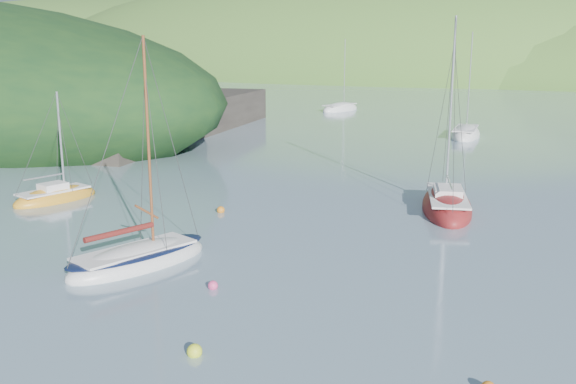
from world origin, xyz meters
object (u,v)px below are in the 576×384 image
at_px(distant_sloop_c, 340,109).
at_px(sailboat_yellow, 55,198).
at_px(distant_sloop_a, 465,135).
at_px(sloop_red, 447,207).
at_px(daysailer_white, 138,260).

bearing_deg(distant_sloop_c, sailboat_yellow, -73.28).
bearing_deg(distant_sloop_c, distant_sloop_a, -28.48).
height_order(sloop_red, distant_sloop_a, sloop_red).
bearing_deg(distant_sloop_c, sloop_red, -49.25).
xyz_separation_m(sloop_red, distant_sloop_a, (-5.08, 29.26, -0.03)).
relative_size(distant_sloop_a, distant_sloop_c, 1.06).
distance_m(daysailer_white, sloop_red, 17.54).
height_order(sailboat_yellow, distant_sloop_a, distant_sloop_a).
bearing_deg(distant_sloop_a, daysailer_white, -101.93).
distance_m(sloop_red, sailboat_yellow, 22.65).
xyz_separation_m(sloop_red, distant_sloop_c, (-25.61, 46.82, -0.04)).
bearing_deg(distant_sloop_c, daysailer_white, -63.21).
distance_m(sailboat_yellow, distant_sloop_a, 40.70).
xyz_separation_m(sloop_red, sailboat_yellow, (-21.14, -8.14, -0.05)).
bearing_deg(sloop_red, sailboat_yellow, -176.38).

